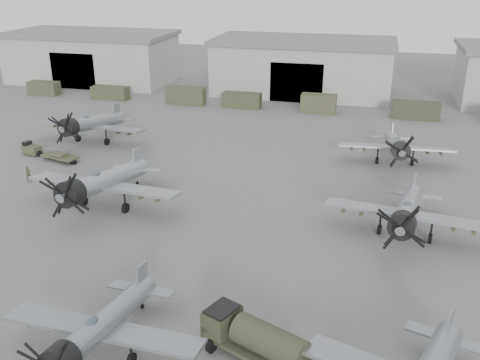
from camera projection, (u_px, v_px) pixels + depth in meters
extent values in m
plane|color=#585856|center=(160.00, 312.00, 33.20)|extent=(220.00, 220.00, 0.00)
cube|color=#ADACA2|center=(92.00, 59.00, 95.91)|extent=(28.00, 14.00, 8.00)
cube|color=slate|center=(90.00, 34.00, 94.26)|extent=(29.00, 14.80, 0.70)
cube|color=black|center=(73.00, 71.00, 90.20)|extent=(8.12, 0.40, 6.00)
cube|color=#ADACA2|center=(303.00, 68.00, 87.27)|extent=(28.00, 14.00, 8.00)
cube|color=slate|center=(304.00, 41.00, 85.61)|extent=(29.00, 14.80, 0.70)
cube|color=black|center=(296.00, 83.00, 81.55)|extent=(8.12, 0.40, 6.00)
cube|color=#3E452D|center=(44.00, 88.00, 86.83)|extent=(4.94, 2.20, 2.15)
cube|color=#3C412A|center=(110.00, 93.00, 84.18)|extent=(5.79, 2.20, 2.00)
cube|color=#3F422B|center=(186.00, 96.00, 81.20)|extent=(5.89, 2.20, 2.57)
cube|color=#3C3E28|center=(242.00, 100.00, 79.27)|extent=(5.67, 2.20, 2.16)
cube|color=#45472E|center=(319.00, 103.00, 76.61)|extent=(4.98, 2.20, 2.60)
cube|color=#383A26|center=(416.00, 110.00, 73.61)|extent=(6.38, 2.20, 2.36)
cylinder|color=gray|center=(107.00, 320.00, 29.29)|extent=(1.78, 9.73, 2.85)
cube|color=gray|center=(102.00, 329.00, 28.90)|extent=(11.48, 2.50, 0.51)
cube|color=gray|center=(142.00, 277.00, 33.04)|extent=(0.17, 1.52, 1.82)
ellipsoid|color=#3F4C54|center=(91.00, 323.00, 27.69)|extent=(0.59, 1.12, 0.51)
cylinder|color=black|center=(76.00, 347.00, 29.75)|extent=(0.29, 0.74, 0.73)
cylinder|color=black|center=(132.00, 359.00, 28.83)|extent=(0.29, 0.74, 0.73)
cylinder|color=black|center=(142.00, 306.00, 33.56)|extent=(0.12, 0.30, 0.29)
cube|color=gray|center=(450.00, 324.00, 28.62)|extent=(0.58, 1.54, 1.89)
cylinder|color=black|center=(443.00, 358.00, 29.20)|extent=(0.20, 0.32, 0.30)
cylinder|color=#9CA0A5|center=(108.00, 179.00, 46.94)|extent=(2.71, 11.94, 3.49)
cylinder|color=black|center=(70.00, 193.00, 42.05)|extent=(2.27, 1.94, 2.32)
cube|color=#9CA0A5|center=(104.00, 185.00, 46.47)|extent=(14.12, 3.68, 0.63)
cube|color=#9CA0A5|center=(137.00, 158.00, 51.46)|extent=(0.30, 1.86, 2.23)
ellipsoid|color=#3F4C54|center=(95.00, 176.00, 45.00)|extent=(0.78, 1.39, 0.63)
cylinder|color=black|center=(84.00, 201.00, 47.60)|extent=(0.39, 0.92, 0.89)
cylinder|color=black|center=(125.00, 208.00, 46.30)|extent=(0.39, 0.92, 0.89)
cylinder|color=black|center=(137.00, 183.00, 52.10)|extent=(0.16, 0.37, 0.36)
cylinder|color=#9D9FA6|center=(408.00, 208.00, 41.99)|extent=(3.05, 10.90, 3.18)
cylinder|color=black|center=(402.00, 225.00, 37.61)|extent=(2.14, 1.87, 2.12)
cube|color=#9D9FA6|center=(407.00, 214.00, 41.56)|extent=(12.91, 4.04, 0.57)
cube|color=#9D9FA6|center=(415.00, 184.00, 46.01)|extent=(0.36, 1.69, 2.03)
ellipsoid|color=#3F4C54|center=(407.00, 206.00, 40.24)|extent=(0.78, 1.30, 0.57)
cylinder|color=black|center=(379.00, 229.00, 42.69)|extent=(0.40, 0.85, 0.81)
cylinder|color=black|center=(430.00, 238.00, 41.32)|extent=(0.40, 0.85, 0.81)
cylinder|color=black|center=(411.00, 209.00, 46.61)|extent=(0.17, 0.34, 0.33)
cylinder|color=gray|center=(95.00, 122.00, 63.97)|extent=(2.55, 11.33, 3.31)
cylinder|color=black|center=(68.00, 127.00, 59.32)|extent=(2.15, 1.84, 2.20)
cube|color=gray|center=(92.00, 126.00, 63.52)|extent=(13.40, 3.46, 0.59)
cube|color=gray|center=(116.00, 111.00, 68.26)|extent=(0.28, 1.77, 2.12)
ellipsoid|color=#3F4C54|center=(85.00, 118.00, 62.13)|extent=(0.74, 1.32, 0.59)
cylinder|color=black|center=(78.00, 138.00, 64.59)|extent=(0.37, 0.87, 0.85)
cylinder|color=black|center=(107.00, 142.00, 63.37)|extent=(0.37, 0.87, 0.85)
cylinder|color=black|center=(117.00, 129.00, 68.87)|extent=(0.16, 0.35, 0.34)
cylinder|color=#9DA0A6|center=(396.00, 143.00, 57.30)|extent=(2.25, 10.29, 3.01)
cylinder|color=black|center=(401.00, 151.00, 52.91)|extent=(1.94, 1.66, 2.00)
cube|color=#9DA0A6|center=(396.00, 147.00, 56.87)|extent=(12.16, 3.08, 0.54)
cube|color=#9DA0A6|center=(392.00, 130.00, 61.37)|extent=(0.24, 1.61, 1.92)
ellipsoid|color=#3F4C54|center=(398.00, 140.00, 55.57)|extent=(0.67, 1.20, 0.54)
cylinder|color=black|center=(377.00, 160.00, 57.57)|extent=(0.33, 0.79, 0.77)
cylinder|color=black|center=(412.00, 162.00, 57.00)|extent=(0.33, 0.79, 0.77)
cylinder|color=black|center=(390.00, 148.00, 61.92)|extent=(0.14, 0.32, 0.31)
cube|color=#353825|center=(257.00, 349.00, 29.06)|extent=(6.67, 4.42, 0.23)
cube|color=#353825|center=(222.00, 321.00, 30.16)|extent=(2.16, 2.49, 1.54)
cylinder|color=#353825|center=(270.00, 342.00, 28.25)|extent=(4.52, 3.23, 1.73)
cube|color=black|center=(222.00, 309.00, 29.85)|extent=(1.97, 2.21, 0.14)
cylinder|color=black|center=(212.00, 346.00, 29.72)|extent=(0.57, 0.86, 0.82)
cylinder|color=black|center=(301.00, 359.00, 28.70)|extent=(0.57, 0.86, 0.82)
cube|color=#43442D|center=(32.00, 149.00, 60.04)|extent=(2.27, 1.71, 0.90)
cube|color=black|center=(27.00, 144.00, 60.12)|extent=(0.80, 1.12, 0.56)
cylinder|color=black|center=(32.00, 152.00, 60.16)|extent=(1.46, 0.95, 0.63)
cylinder|color=black|center=(41.00, 152.00, 59.43)|extent=(1.33, 0.43, 0.09)
cube|color=#43442D|center=(60.00, 157.00, 58.17)|extent=(4.53, 2.60, 0.20)
cylinder|color=black|center=(60.00, 159.00, 58.28)|extent=(1.76, 0.90, 0.49)
cylinder|color=#43442D|center=(59.00, 155.00, 58.09)|extent=(1.61, 0.74, 0.36)
imported|color=#3A3C27|center=(28.00, 175.00, 52.43)|extent=(0.53, 0.68, 1.64)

